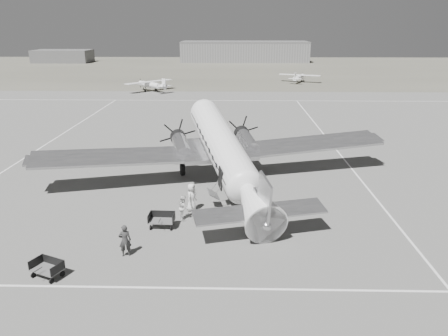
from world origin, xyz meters
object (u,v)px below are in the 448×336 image
(light_plane_left, at_px, (151,86))
(passenger, at_px, (192,197))
(ramp_agent, at_px, (183,207))
(ground_crew, at_px, (125,240))
(dc3_airliner, at_px, (225,153))
(baggage_cart_near, at_px, (162,220))
(shed_secondary, at_px, (63,56))
(hangar_main, at_px, (244,51))
(baggage_cart_far, at_px, (47,269))
(light_plane_right, at_px, (299,78))

(light_plane_left, xyz_separation_m, passenger, (12.77, -54.79, -0.09))
(passenger, bearing_deg, ramp_agent, -175.83)
(ground_crew, bearing_deg, dc3_airliner, -131.34)
(baggage_cart_near, bearing_deg, dc3_airliner, 64.79)
(shed_secondary, relative_size, passenger, 9.31)
(light_plane_left, bearing_deg, hangar_main, 27.71)
(hangar_main, bearing_deg, dc3_airliner, -91.90)
(shed_secondary, distance_m, baggage_cart_far, 136.71)
(hangar_main, relative_size, shed_secondary, 2.33)
(ground_crew, xyz_separation_m, ramp_agent, (2.62, 4.77, -0.11))
(hangar_main, relative_size, light_plane_right, 4.62)
(ground_crew, bearing_deg, shed_secondary, -83.67)
(shed_secondary, relative_size, baggage_cart_near, 10.89)
(baggage_cart_near, relative_size, ramp_agent, 1.04)
(baggage_cart_near, distance_m, ground_crew, 3.80)
(light_plane_right, height_order, baggage_cart_far, light_plane_right)
(shed_secondary, bearing_deg, ground_crew, -68.01)
(light_plane_right, relative_size, ground_crew, 5.00)
(baggage_cart_near, xyz_separation_m, ramp_agent, (1.21, 1.26, 0.33))
(baggage_cart_far, height_order, ramp_agent, ramp_agent)
(light_plane_left, bearing_deg, baggage_cart_far, -131.45)
(hangar_main, relative_size, ramp_agent, 26.33)
(passenger, bearing_deg, hangar_main, 18.03)
(dc3_airliner, relative_size, passenger, 14.96)
(light_plane_right, relative_size, ramp_agent, 5.70)
(baggage_cart_far, xyz_separation_m, ground_crew, (3.38, 2.20, 0.46))
(light_plane_right, xyz_separation_m, passenger, (-16.78, -68.86, 0.02))
(dc3_airliner, xyz_separation_m, passenger, (-2.11, -4.58, -1.79))
(baggage_cart_near, height_order, baggage_cart_far, baggage_cart_near)
(light_plane_right, xyz_separation_m, baggage_cart_far, (-23.17, -77.15, -0.50))
(shed_secondary, xyz_separation_m, light_plane_right, (70.68, -51.04, -1.06))
(hangar_main, distance_m, baggage_cart_far, 133.80)
(light_plane_left, bearing_deg, ground_crew, -128.12)
(shed_secondary, bearing_deg, baggage_cart_far, -69.67)
(light_plane_right, bearing_deg, ground_crew, -82.49)
(dc3_airliner, xyz_separation_m, ground_crew, (-5.13, -10.67, -1.85))
(hangar_main, relative_size, ground_crew, 23.08)
(dc3_airliner, relative_size, baggage_cart_far, 18.21)
(dc3_airliner, distance_m, passenger, 5.35)
(baggage_cart_far, relative_size, ramp_agent, 1.00)
(shed_secondary, distance_m, passenger, 131.46)
(ground_crew, bearing_deg, ramp_agent, -134.47)
(ground_crew, relative_size, ramp_agent, 1.14)
(light_plane_right, bearing_deg, baggage_cart_far, -84.41)
(baggage_cart_far, bearing_deg, shed_secondary, 134.25)
(passenger, bearing_deg, light_plane_left, 33.95)
(hangar_main, xyz_separation_m, ramp_agent, (-6.49, -126.22, -2.50))
(light_plane_right, height_order, ramp_agent, light_plane_right)
(ground_crew, bearing_deg, light_plane_left, -96.56)
(light_plane_right, bearing_deg, passenger, -81.39)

